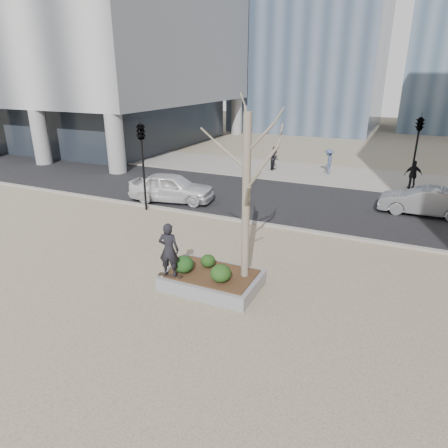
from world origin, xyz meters
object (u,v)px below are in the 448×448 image
at_px(skateboard, 170,276).
at_px(skateboarder, 169,250).
at_px(planter, 212,280).
at_px(police_car, 172,187).

relative_size(skateboard, skateboarder, 0.45).
height_order(planter, skateboard, skateboard).
bearing_deg(police_car, planter, -151.89).
bearing_deg(skateboard, police_car, 113.34).
bearing_deg(planter, police_car, 129.41).
xyz_separation_m(planter, skateboarder, (-1.10, -0.74, 1.17)).
bearing_deg(police_car, skateboarder, -159.89).
xyz_separation_m(skateboard, police_car, (-4.94, 8.09, 0.30)).
xyz_separation_m(planter, skateboard, (-1.10, -0.74, 0.26)).
bearing_deg(skateboard, skateboarder, -8.06).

